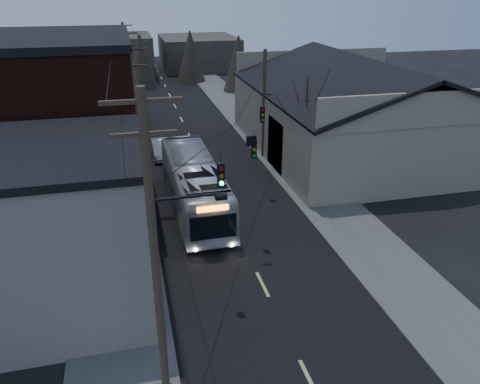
# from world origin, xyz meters

# --- Properties ---
(road_surface) EXTENTS (9.00, 110.00, 0.02)m
(road_surface) POSITION_xyz_m (0.00, 30.00, 0.01)
(road_surface) COLOR black
(road_surface) RESTS_ON ground
(sidewalk_left) EXTENTS (4.00, 110.00, 0.12)m
(sidewalk_left) POSITION_xyz_m (-6.50, 30.00, 0.06)
(sidewalk_left) COLOR #474744
(sidewalk_left) RESTS_ON ground
(sidewalk_right) EXTENTS (4.00, 110.00, 0.12)m
(sidewalk_right) POSITION_xyz_m (6.50, 30.00, 0.06)
(sidewalk_right) COLOR #474744
(sidewalk_right) RESTS_ON ground
(building_clapboard) EXTENTS (8.00, 8.00, 7.00)m
(building_clapboard) POSITION_xyz_m (-9.00, 9.00, 3.50)
(building_clapboard) COLOR gray
(building_clapboard) RESTS_ON ground
(building_brick) EXTENTS (10.00, 12.00, 10.00)m
(building_brick) POSITION_xyz_m (-10.00, 20.00, 5.00)
(building_brick) COLOR black
(building_brick) RESTS_ON ground
(building_left_far) EXTENTS (9.00, 14.00, 7.00)m
(building_left_far) POSITION_xyz_m (-9.50, 36.00, 3.50)
(building_left_far) COLOR #2D2924
(building_left_far) RESTS_ON ground
(warehouse) EXTENTS (16.16, 20.60, 7.73)m
(warehouse) POSITION_xyz_m (13.00, 25.00, 2.70)
(warehouse) COLOR gray
(warehouse) RESTS_ON ground
(building_far_left) EXTENTS (10.00, 12.00, 6.00)m
(building_far_left) POSITION_xyz_m (-6.00, 65.00, 3.00)
(building_far_left) COLOR #2D2924
(building_far_left) RESTS_ON ground
(building_far_right) EXTENTS (12.00, 14.00, 5.00)m
(building_far_right) POSITION_xyz_m (7.00, 70.00, 2.50)
(building_far_right) COLOR #2D2924
(building_far_right) RESTS_ON ground
(bare_tree) EXTENTS (0.40, 0.40, 7.20)m
(bare_tree) POSITION_xyz_m (6.50, 20.00, 3.60)
(bare_tree) COLOR black
(bare_tree) RESTS_ON ground
(utility_lines) EXTENTS (11.24, 45.28, 10.50)m
(utility_lines) POSITION_xyz_m (-3.11, 24.14, 4.95)
(utility_lines) COLOR #382B1E
(utility_lines) RESTS_ON ground
(bus) EXTENTS (2.92, 11.87, 3.30)m
(bus) POSITION_xyz_m (-1.82, 16.85, 1.65)
(bus) COLOR #B6BAC3
(bus) RESTS_ON ground
(parked_car) EXTENTS (1.51, 4.20, 1.38)m
(parked_car) POSITION_xyz_m (-3.00, 27.01, 0.69)
(parked_car) COLOR #A3A6AA
(parked_car) RESTS_ON ground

